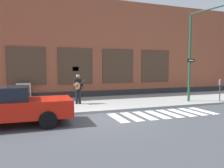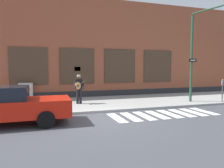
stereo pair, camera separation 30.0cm
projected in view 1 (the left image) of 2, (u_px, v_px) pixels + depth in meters
name	position (u px, v px, depth m)	size (l,w,h in m)	color
ground_plane	(103.00, 119.00, 9.53)	(160.00, 160.00, 0.00)	#424449
sidewalk	(84.00, 104.00, 13.31)	(28.00, 5.36, 0.11)	#9E9E99
building_backdrop	(71.00, 50.00, 17.43)	(28.00, 4.06, 7.34)	brown
crosswalk	(164.00, 114.00, 10.61)	(5.20, 1.90, 0.01)	silver
red_car	(9.00, 106.00, 8.40)	(4.63, 2.04, 1.53)	red
busker	(78.00, 87.00, 12.84)	(0.71, 0.54, 1.73)	black
traffic_light	(206.00, 39.00, 12.66)	(0.88, 3.27, 5.55)	#234C33
parking_meter	(220.00, 87.00, 13.88)	(0.13, 0.11, 1.44)	#47474C
utility_box	(24.00, 92.00, 14.19)	(0.88, 0.56, 1.14)	#ADADA8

